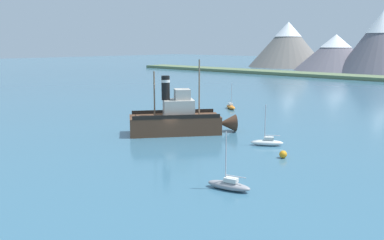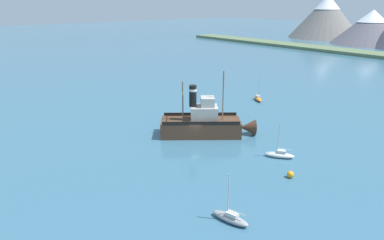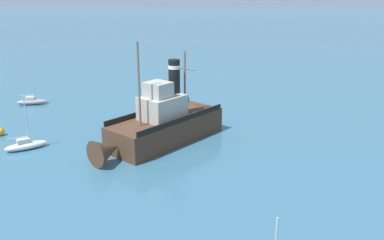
% 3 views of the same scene
% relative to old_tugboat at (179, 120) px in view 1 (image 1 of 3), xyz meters
% --- Properties ---
extents(ground_plane, '(600.00, 600.00, 0.00)m').
position_rel_old_tugboat_xyz_m(ground_plane, '(0.28, -2.05, -1.83)').
color(ground_plane, '#38667F').
extents(old_tugboat, '(11.54, 13.41, 9.90)m').
position_rel_old_tugboat_xyz_m(old_tugboat, '(0.00, 0.00, 0.00)').
color(old_tugboat, '#4C3323').
rests_on(old_tugboat, ground).
extents(sailboat_grey, '(3.95, 1.97, 4.90)m').
position_rel_old_tugboat_xyz_m(sailboat_grey, '(18.17, -12.54, -1.40)').
color(sailboat_grey, gray).
rests_on(sailboat_grey, ground).
extents(sailboat_white, '(3.74, 3.08, 4.90)m').
position_rel_old_tugboat_xyz_m(sailboat_white, '(12.34, 2.35, -1.40)').
color(sailboat_white, white).
rests_on(sailboat_white, ground).
extents(sailboat_orange, '(3.75, 3.06, 4.90)m').
position_rel_old_tugboat_xyz_m(sailboat_orange, '(-7.77, 21.38, -1.40)').
color(sailboat_orange, orange).
rests_on(sailboat_orange, ground).
extents(mooring_buoy, '(0.82, 0.82, 0.82)m').
position_rel_old_tugboat_xyz_m(mooring_buoy, '(16.53, -1.10, -1.42)').
color(mooring_buoy, orange).
rests_on(mooring_buoy, ground).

